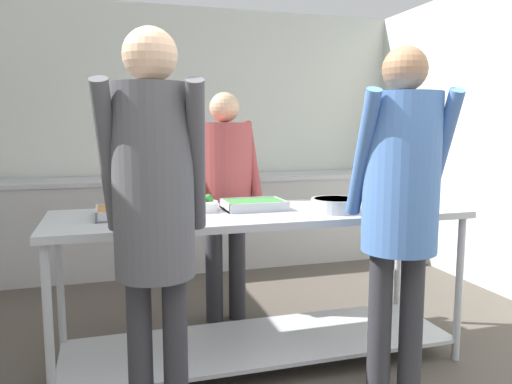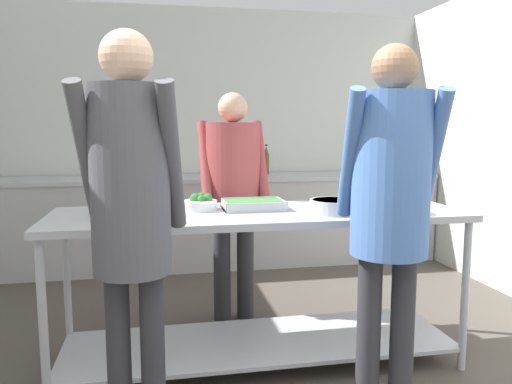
# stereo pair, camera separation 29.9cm
# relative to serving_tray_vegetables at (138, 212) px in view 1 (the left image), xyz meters

# --- Properties ---
(wall_rear) EXTENTS (4.61, 0.06, 2.65)m
(wall_rear) POSITION_rel_serving_tray_vegetables_xyz_m (0.75, 2.56, 0.38)
(wall_rear) COLOR silver
(wall_rear) RESTS_ON ground_plane
(back_counter) EXTENTS (4.45, 0.65, 0.92)m
(back_counter) POSITION_rel_serving_tray_vegetables_xyz_m (0.75, 2.19, -0.49)
(back_counter) COLOR #A8A8A8
(back_counter) RESTS_ON ground_plane
(serving_counter) EXTENTS (2.39, 0.75, 0.92)m
(serving_counter) POSITION_rel_serving_tray_vegetables_xyz_m (0.70, -0.03, -0.32)
(serving_counter) COLOR #ADAFB5
(serving_counter) RESTS_ON ground_plane
(serving_tray_vegetables) EXTENTS (0.44, 0.31, 0.05)m
(serving_tray_vegetables) POSITION_rel_serving_tray_vegetables_xyz_m (0.00, 0.00, 0.00)
(serving_tray_vegetables) COLOR #ADAFB5
(serving_tray_vegetables) RESTS_ON serving_counter
(broccoli_bowl) EXTENTS (0.21, 0.21, 0.10)m
(broccoli_bowl) POSITION_rel_serving_tray_vegetables_xyz_m (0.36, 0.08, 0.01)
(broccoli_bowl) COLOR silver
(broccoli_bowl) RESTS_ON serving_counter
(serving_tray_roast) EXTENTS (0.36, 0.27, 0.05)m
(serving_tray_roast) POSITION_rel_serving_tray_vegetables_xyz_m (0.68, 0.05, -0.00)
(serving_tray_roast) COLOR #ADAFB5
(serving_tray_roast) RESTS_ON serving_counter
(sauce_pan) EXTENTS (0.43, 0.29, 0.08)m
(sauce_pan) POSITION_rel_serving_tray_vegetables_xyz_m (1.11, -0.18, 0.02)
(sauce_pan) COLOR #ADAFB5
(sauce_pan) RESTS_ON serving_counter
(plate_stack) EXTENTS (0.26, 0.26, 0.06)m
(plate_stack) POSITION_rel_serving_tray_vegetables_xyz_m (1.49, -0.25, 0.00)
(plate_stack) COLOR white
(plate_stack) RESTS_ON serving_counter
(guest_serving_left) EXTENTS (0.46, 0.40, 1.79)m
(guest_serving_left) POSITION_rel_serving_tray_vegetables_xyz_m (0.02, -0.80, 0.17)
(guest_serving_left) COLOR #2D2D33
(guest_serving_left) RESTS_ON ground_plane
(guest_serving_right) EXTENTS (0.50, 0.41, 1.78)m
(guest_serving_right) POSITION_rel_serving_tray_vegetables_xyz_m (1.18, -0.72, 0.16)
(guest_serving_right) COLOR #2D2D33
(guest_serving_right) RESTS_ON ground_plane
(cook_behind_counter) EXTENTS (0.49, 0.39, 1.65)m
(cook_behind_counter) POSITION_rel_serving_tray_vegetables_xyz_m (0.65, 0.68, 0.06)
(cook_behind_counter) COLOR #2D2D33
(cook_behind_counter) RESTS_ON ground_plane
(water_bottle) EXTENTS (0.06, 0.06, 0.31)m
(water_bottle) POSITION_rel_serving_tray_vegetables_xyz_m (1.24, 2.28, 0.11)
(water_bottle) COLOR brown
(water_bottle) RESTS_ON back_counter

